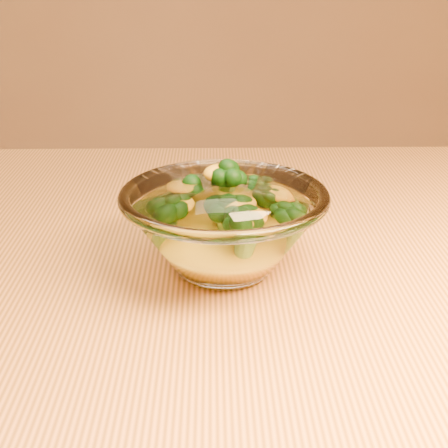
% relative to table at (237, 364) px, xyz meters
% --- Properties ---
extents(table, '(1.20, 0.80, 0.75)m').
position_rel_table_xyz_m(table, '(0.00, 0.00, 0.00)').
color(table, '#C57D3B').
rests_on(table, ground).
extents(glass_bowl, '(0.19, 0.19, 0.08)m').
position_rel_table_xyz_m(glass_bowl, '(-0.01, 0.01, 0.14)').
color(glass_bowl, white).
rests_on(glass_bowl, table).
extents(cheese_sauce, '(0.10, 0.10, 0.03)m').
position_rel_table_xyz_m(cheese_sauce, '(-0.01, 0.01, 0.12)').
color(cheese_sauce, '#ECAD13').
rests_on(cheese_sauce, glass_bowl).
extents(broccoli_heap, '(0.13, 0.11, 0.07)m').
position_rel_table_xyz_m(broccoli_heap, '(-0.01, 0.03, 0.15)').
color(broccoli_heap, black).
rests_on(broccoli_heap, cheese_sauce).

